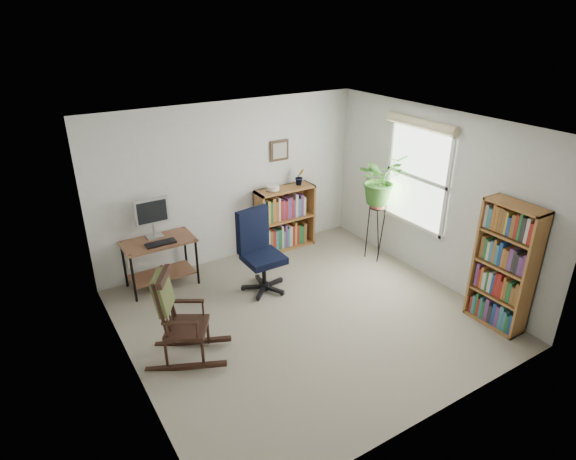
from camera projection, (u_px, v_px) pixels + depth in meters
floor at (305, 316)px, 6.08m from camera, size 4.20×4.00×0.00m
ceiling at (308, 127)px, 5.09m from camera, size 4.20×4.00×0.00m
wall_back at (231, 183)px, 7.13m from camera, size 4.20×0.00×2.40m
wall_front at (438, 314)px, 4.04m from camera, size 4.20×0.00×2.40m
wall_left at (123, 279)px, 4.58m from camera, size 0.00×4.00×2.40m
wall_right at (433, 197)px, 6.59m from camera, size 0.00×4.00×2.40m
window at (417, 178)px, 6.72m from camera, size 0.12×1.20×1.50m
desk at (161, 263)px, 6.65m from camera, size 0.96×0.53×0.69m
monitor at (152, 218)px, 6.50m from camera, size 0.46×0.16×0.56m
keyboard at (161, 243)px, 6.41m from camera, size 0.40×0.15×0.02m
office_chair at (264, 252)px, 6.44m from camera, size 0.72×0.72×1.16m
rocking_chair at (186, 316)px, 5.16m from camera, size 1.09×0.97×1.08m
low_bookshelf at (285, 218)px, 7.68m from camera, size 0.96×0.32×1.02m
tall_bookshelf at (504, 267)px, 5.65m from camera, size 0.30×0.69×1.58m
plant_stand at (376, 229)px, 7.33m from camera, size 0.28×0.28×0.99m
spider_plant at (382, 155)px, 6.85m from camera, size 1.69×1.88×1.47m
potted_plant_small at (300, 182)px, 7.58m from camera, size 0.13×0.24×0.11m
framed_picture at (280, 151)px, 7.35m from camera, size 0.32×0.04×0.32m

